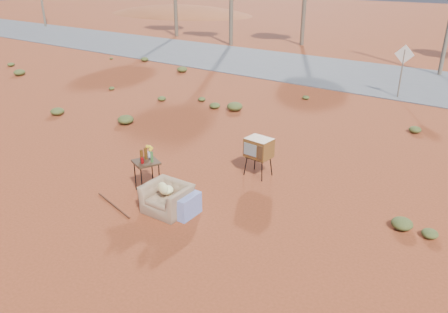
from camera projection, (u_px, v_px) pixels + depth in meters
The scene contains 9 objects.
ground at pixel (182, 201), 10.21m from camera, with size 140.00×140.00×0.00m, color maroon.
highway at pixel (384, 79), 21.33m from camera, with size 140.00×7.00×0.04m, color #565659.
dirt_mound at pixel (180, 14), 51.64m from camera, with size 26.00×18.00×2.00m, color #974924.
armchair at pixel (170, 196), 9.60m from camera, with size 1.16×0.77×0.85m.
tv_unit at pixel (259, 148), 11.16m from camera, with size 0.68×0.57×1.03m.
side_table at pixel (147, 159), 10.36m from camera, with size 0.73×0.73×1.11m.
rusty_bar at pixel (114, 205), 9.98m from camera, with size 0.04×0.04×1.47m, color #451F12.
road_sign at pixel (403, 62), 17.71m from camera, with size 0.78×0.06×2.19m.
scrub_patch at pixel (253, 134), 13.87m from camera, with size 17.49×8.07×0.33m.
Camera 1 is at (6.07, -6.66, 5.01)m, focal length 35.00 mm.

